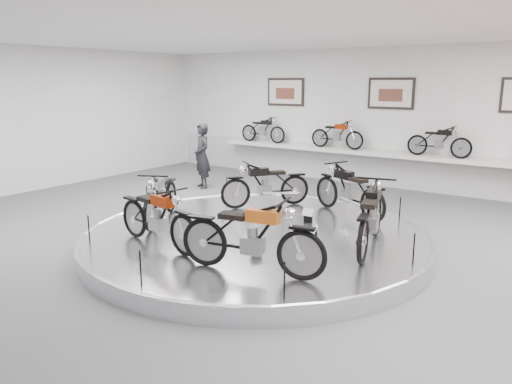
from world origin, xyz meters
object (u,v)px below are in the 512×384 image
Objects in this scene: bike_c at (266,184)px; bike_f at (251,236)px; display_platform at (256,239)px; bike_d at (161,196)px; visitor at (202,156)px; bike_e at (157,216)px; bike_b at (349,190)px; bike_a at (371,216)px; shelf at (384,154)px.

bike_c is 3.96m from bike_f.
display_platform is 3.71× the size of bike_d.
visitor reaches higher than bike_c.
bike_e is (0.04, -3.31, 0.01)m from bike_c.
bike_f is (2.04, -3.40, 0.05)m from bike_c.
bike_e is at bearing 88.86° from bike_b.
bike_e is 0.95× the size of visitor.
bike_a is 7.19m from visitor.
bike_a is at bearing 148.42° from bike_b.
bike_d reaches higher than display_platform.
bike_e is (-0.88, -8.02, -0.18)m from shelf.
bike_a reaches higher than bike_c.
visitor is (-5.23, 1.38, 0.10)m from bike_b.
shelf is at bearing 92.58° from bike_e.
bike_c is 0.91× the size of bike_f.
bike_b is 0.94× the size of bike_f.
bike_a is 1.06× the size of bike_b.
bike_a reaches higher than display_platform.
bike_a is at bearing 2.01° from visitor.
bike_b is 1.04× the size of bike_c.
visitor is at bearing 123.95° from bike_f.
bike_a is at bearing 51.23° from bike_f.
bike_f is at bearing 117.70° from bike_b.
bike_c is (-0.92, -4.71, -0.19)m from shelf.
display_platform is 1.96m from bike_e.
bike_e is 0.93× the size of bike_f.
bike_f is (3.09, -1.23, 0.06)m from bike_d.
bike_a is at bearing 103.25° from bike_c.
bike_f reaches higher than shelf.
shelf is 5.74× the size of bike_f.
display_platform is 3.34× the size of bike_a.
bike_b is at bearing -78.23° from shelf.
bike_e is (-0.88, -1.62, 0.67)m from display_platform.
bike_a is 4.16m from bike_d.
shelf is 5.73× the size of bike_a.
bike_e is at bearing 38.48° from bike_c.
visitor is (-3.42, 1.79, 0.12)m from bike_c.
bike_e is at bearing 108.75° from bike_a.
visitor reaches higher than bike_f.
shelf is 7.16m from bike_d.
bike_b is 1.86m from bike_c.
bike_c is at bearing 99.49° from bike_e.
visitor is (-2.36, 3.96, 0.13)m from bike_d.
display_platform is 2.16m from bike_f.
bike_c is at bearing 125.73° from bike_d.
shelf is 8.07m from bike_e.
bike_b reaches higher than display_platform.
bike_c is 2.41m from bike_d.
bike_a is 3.33m from bike_c.
bike_b is 0.97× the size of visitor.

